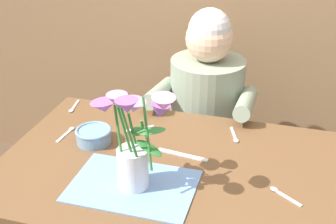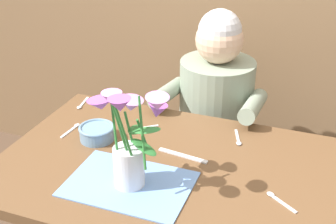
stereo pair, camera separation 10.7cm
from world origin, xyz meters
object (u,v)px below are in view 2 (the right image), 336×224
ceramic_bowl (97,132)px  dinner_knife (183,156)px  flower_vase (130,139)px  seated_person (215,128)px

ceramic_bowl → dinner_knife: (0.34, 0.00, -0.03)m
flower_vase → ceramic_bowl: bearing=138.3°
flower_vase → dinner_knife: 0.29m
seated_person → dinner_knife: (0.02, -0.54, 0.18)m
seated_person → ceramic_bowl: bearing=-118.6°
flower_vase → dinner_knife: bearing=65.4°
flower_vase → dinner_knife: flower_vase is taller
flower_vase → ceramic_bowl: (-0.24, 0.22, -0.14)m
seated_person → flower_vase: bearing=-94.0°
seated_person → ceramic_bowl: 0.67m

